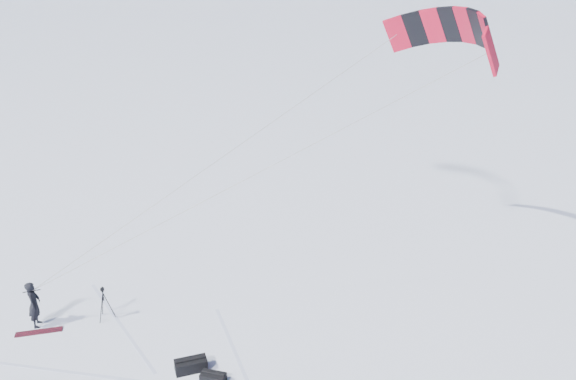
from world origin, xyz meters
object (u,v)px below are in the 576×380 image
object	(u,v)px
snowboard	(39,332)
gear_bag_a	(191,365)
tripod	(104,299)
snowkiter	(38,325)
gear_bag_b	(213,377)

from	to	relation	value
snowboard	gear_bag_a	xyz separation A→B (m)	(4.79, -3.16, 0.17)
tripod	gear_bag_a	distance (m)	4.42
snowboard	snowkiter	bearing A→B (deg)	101.69
gear_bag_a	gear_bag_b	distance (m)	0.89
tripod	gear_bag_b	distance (m)	5.31
snowboard	gear_bag_a	distance (m)	5.74
tripod	snowboard	bearing A→B (deg)	-165.67
gear_bag_b	snowkiter	bearing A→B (deg)	171.75
snowboard	gear_bag_a	size ratio (longest dim) A/B	1.49
snowkiter	gear_bag_b	world-z (taller)	snowkiter
snowboard	tripod	world-z (taller)	tripod
snowkiter	gear_bag_b	size ratio (longest dim) A/B	2.03
gear_bag_a	gear_bag_b	world-z (taller)	gear_bag_a
snowboard	gear_bag_b	world-z (taller)	gear_bag_b
gear_bag_a	gear_bag_b	bearing A→B (deg)	-53.50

